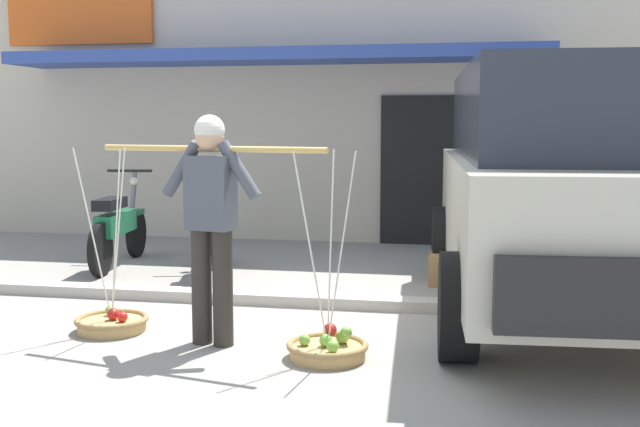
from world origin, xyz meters
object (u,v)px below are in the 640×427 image
motorcycle_second_in_row (210,235)px  wooden_crate (451,269)px  parked_truck (564,183)px  fruit_basket_left_side (112,322)px  motorcycle_nearest_shop (118,227)px  fruit_vendor (211,213)px  fruit_basket_right_side (328,347)px

motorcycle_second_in_row → wooden_crate: 2.55m
parked_truck → fruit_basket_left_side: bearing=-159.7°
motorcycle_second_in_row → wooden_crate: motorcycle_second_in_row is taller
fruit_basket_left_side → motorcycle_second_in_row: 2.25m
motorcycle_nearest_shop → wooden_crate: size_ratio=4.13×
fruit_basket_left_side → wooden_crate: (2.58, 2.30, 0.08)m
fruit_basket_left_side → wooden_crate: fruit_basket_left_side is taller
motorcycle_nearest_shop → fruit_basket_left_side: bearing=-65.6°
fruit_basket_left_side → fruit_vendor: bearing=-11.9°
parked_truck → motorcycle_nearest_shop: bearing=164.8°
fruit_vendor → motorcycle_second_in_row: (-0.85, 2.41, -0.53)m
wooden_crate → fruit_basket_right_side: bearing=-106.2°
fruit_basket_left_side → parked_truck: 3.92m
fruit_basket_left_side → motorcycle_second_in_row: fruit_basket_left_side is taller
fruit_vendor → motorcycle_nearest_shop: bearing=126.7°
fruit_basket_left_side → fruit_basket_right_side: 1.84m
fruit_basket_left_side → motorcycle_nearest_shop: bearing=114.4°
motorcycle_nearest_shop → motorcycle_second_in_row: 1.29m
motorcycle_nearest_shop → parked_truck: parked_truck is taller
wooden_crate → fruit_basket_left_side: bearing=-138.3°
motorcycle_nearest_shop → fruit_vendor: bearing=-53.3°
fruit_vendor → wooden_crate: (1.68, 2.49, -0.82)m
wooden_crate → parked_truck: bearing=-45.8°
fruit_vendor → fruit_basket_right_side: (0.90, -0.19, -0.90)m
fruit_vendor → motorcycle_nearest_shop: (-2.08, 2.78, -0.53)m
motorcycle_second_in_row → wooden_crate: size_ratio=4.07×
motorcycle_second_in_row → fruit_vendor: bearing=-70.6°
fruit_basket_left_side → motorcycle_second_in_row: size_ratio=0.81×
fruit_vendor → motorcycle_second_in_row: 2.60m
motorcycle_second_in_row → wooden_crate: (2.53, 0.08, -0.29)m
fruit_basket_right_side → motorcycle_nearest_shop: bearing=135.1°
motorcycle_second_in_row → wooden_crate: bearing=1.9°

